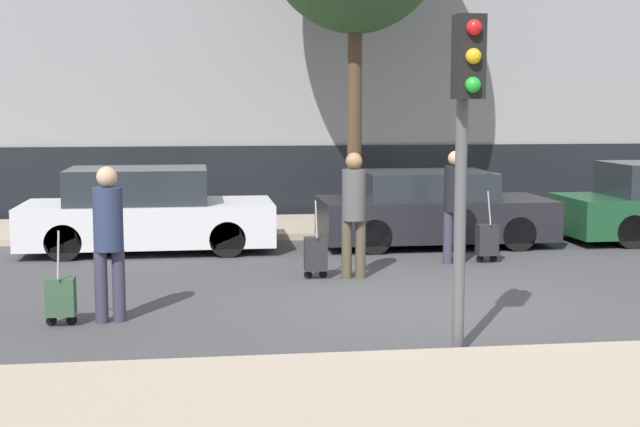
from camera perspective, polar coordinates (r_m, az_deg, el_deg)
The scene contains 12 objects.
ground_plane at distance 11.43m, azimuth 6.67°, elevation -5.72°, with size 80.00×80.00×0.00m, color #424244.
sidewalk_near at distance 7.97m, azimuth 13.56°, elevation -11.05°, with size 28.00×2.50×0.12m.
sidewalk_far at distance 18.18m, azimuth 1.15°, elevation -0.77°, with size 28.00×3.00×0.12m.
parked_car_0 at distance 15.59m, azimuth -11.09°, elevation 0.06°, with size 4.25×1.86×1.43m.
parked_car_1 at distance 16.06m, azimuth 7.19°, elevation 0.21°, with size 4.08×1.85×1.33m.
pedestrian_left at distance 10.48m, azimuth -13.38°, elevation -1.27°, with size 0.35×0.34×1.81m.
trolley_left at distance 10.57m, azimuth -16.26°, elevation -5.14°, with size 0.34×0.29×1.09m.
pedestrian_center at distance 12.82m, azimuth 2.18°, elevation 0.44°, with size 0.35×0.34×1.83m.
trolley_center at distance 12.89m, azimuth -0.28°, elevation -2.61°, with size 0.34×0.29×1.14m.
pedestrian_right at distance 14.19m, azimuth 8.62°, elevation 0.90°, with size 0.35×0.34×1.79m.
trolley_right at distance 14.46m, azimuth 10.64°, elevation -1.68°, with size 0.34×0.29×1.15m.
traffic_light at distance 8.82m, azimuth 9.30°, elevation 6.27°, with size 0.28×0.47×3.36m.
Camera 1 is at (-2.82, -10.79, 2.49)m, focal length 50.00 mm.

